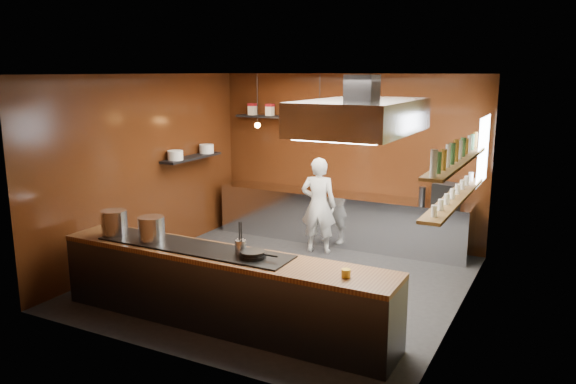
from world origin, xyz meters
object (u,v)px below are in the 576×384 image
Objects in this scene: extractor_hood at (361,116)px; stockpot_large at (115,222)px; stockpot_small at (152,229)px; chef at (319,205)px; espresso_machine at (446,194)px.

stockpot_large is at bearing -156.63° from extractor_hood.
chef is (0.88, 3.17, -0.28)m from stockpot_small.
extractor_hood reaches higher than stockpot_large.
chef is (-1.97, -0.68, -0.26)m from espresso_machine.
espresso_machine is (2.86, 3.85, -0.02)m from stockpot_small.
stockpot_small is 0.92× the size of espresso_machine.
chef is (1.49, 3.18, -0.28)m from stockpot_large.
extractor_hood is 5.57× the size of espresso_machine.
stockpot_large is 0.61m from stockpot_small.
stockpot_large is 1.01× the size of stockpot_small.
stockpot_large reaches higher than stockpot_small.
extractor_hood is 2.93m from chef.
chef reaches higher than espresso_machine.
extractor_hood is at bearing 23.37° from stockpot_large.
espresso_machine is at bearing 53.42° from stockpot_small.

